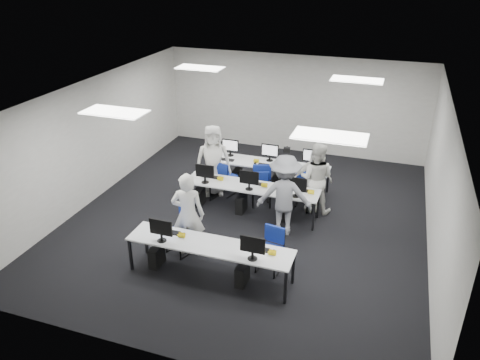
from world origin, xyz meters
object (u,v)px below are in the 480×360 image
(chair_2, at_px, (210,186))
(photographer, at_px, (284,196))
(chair_6, at_px, (260,190))
(student_0, at_px, (188,215))
(desk_mid, at_px, (251,188))
(student_1, at_px, (316,178))
(chair_0, at_px, (182,239))
(desk_front, at_px, (210,247))
(chair_3, at_px, (262,192))
(chair_5, at_px, (226,183))
(student_2, at_px, (213,160))
(chair_1, at_px, (270,257))
(student_3, at_px, (313,180))
(chair_4, at_px, (303,198))
(chair_7, at_px, (303,192))

(chair_2, height_order, photographer, photographer)
(chair_6, relative_size, student_0, 0.46)
(desk_mid, relative_size, student_1, 1.85)
(chair_2, bearing_deg, chair_0, -61.01)
(chair_6, relative_size, student_1, 0.49)
(desk_front, distance_m, chair_2, 3.40)
(chair_3, xyz_separation_m, student_1, (1.30, 0.08, 0.56))
(chair_5, bearing_deg, student_2, -147.73)
(chair_1, relative_size, student_0, 0.49)
(student_1, bearing_deg, desk_front, 67.98)
(chair_5, distance_m, student_3, 2.31)
(chair_2, xyz_separation_m, chair_3, (1.36, 0.03, 0.03))
(student_2, relative_size, photographer, 0.99)
(chair_1, distance_m, chair_4, 2.68)
(chair_7, relative_size, student_1, 0.53)
(desk_mid, bearing_deg, desk_front, -90.00)
(desk_front, relative_size, student_1, 1.85)
(chair_2, bearing_deg, chair_3, 21.53)
(chair_4, distance_m, chair_6, 1.12)
(chair_7, height_order, student_3, student_3)
(chair_4, bearing_deg, student_2, -174.02)
(chair_2, distance_m, chair_7, 2.36)
(chair_0, bearing_deg, chair_6, 92.99)
(chair_4, height_order, student_3, student_3)
(desk_mid, xyz_separation_m, student_0, (-0.70, -2.00, 0.23))
(chair_5, distance_m, student_1, 2.41)
(desk_front, height_order, chair_1, chair_1)
(chair_1, distance_m, chair_6, 2.96)
(chair_6, bearing_deg, chair_7, -12.71)
(student_3, bearing_deg, chair_1, -110.74)
(desk_mid, xyz_separation_m, chair_7, (1.06, 0.91, -0.39))
(chair_1, relative_size, chair_5, 0.99)
(student_1, xyz_separation_m, student_2, (-2.64, 0.07, 0.05))
(chair_0, height_order, student_0, student_0)
(chair_0, height_order, chair_1, chair_0)
(desk_front, height_order, chair_6, chair_6)
(chair_5, xyz_separation_m, photographer, (1.87, -1.39, 0.65))
(chair_6, xyz_separation_m, student_3, (1.32, -0.09, 0.51))
(chair_7, bearing_deg, chair_5, 163.07)
(chair_1, xyz_separation_m, photographer, (-0.09, 1.42, 0.65))
(chair_5, xyz_separation_m, chair_6, (0.93, -0.04, -0.02))
(chair_6, relative_size, student_2, 0.46)
(chair_4, distance_m, photographer, 1.43)
(student_0, height_order, student_3, student_0)
(chair_0, xyz_separation_m, student_1, (2.28, 2.64, 0.57))
(chair_4, relative_size, chair_5, 0.97)
(chair_3, distance_m, photographer, 1.56)
(chair_7, bearing_deg, desk_mid, -159.63)
(student_1, bearing_deg, chair_0, 50.40)
(photographer, bearing_deg, student_1, -120.75)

